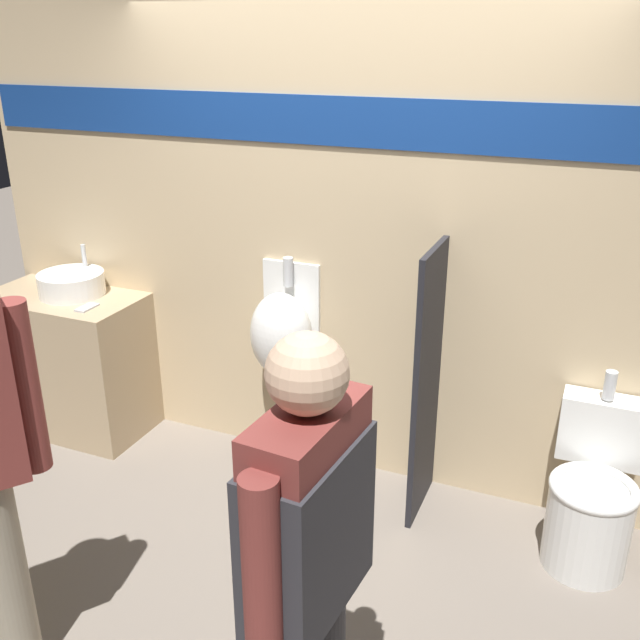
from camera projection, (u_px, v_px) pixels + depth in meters
ground_plane at (307, 518)px, 3.71m from camera, size 16.00×16.00×0.00m
display_wall at (352, 237)px, 3.72m from camera, size 4.57×0.07×2.70m
sink_counter at (70, 362)px, 4.44m from camera, size 0.96×0.53×0.88m
sink_basin at (72, 284)px, 4.28m from camera, size 0.39×0.39×0.28m
cell_phone at (87, 308)px, 4.08m from camera, size 0.07×0.14×0.01m
divider_near_counter at (427, 385)px, 3.56m from camera, size 0.03×0.45×1.43m
urinal_near_counter at (282, 335)px, 3.90m from camera, size 0.35×0.30×1.23m
toilet at (592, 501)px, 3.34m from camera, size 0.40×0.56×0.90m
person_in_vest at (308, 560)px, 2.01m from camera, size 0.24×0.58×1.66m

